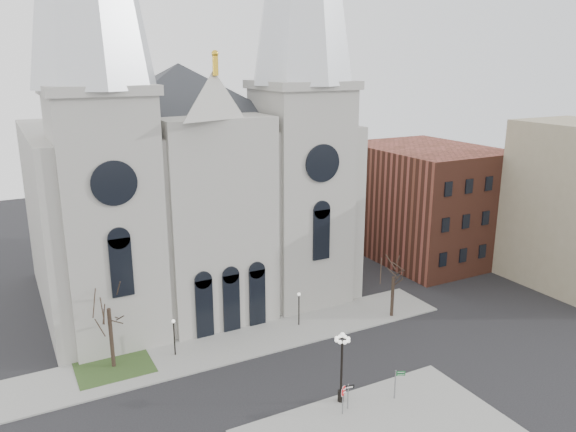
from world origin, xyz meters
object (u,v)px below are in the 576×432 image
stop_sign (343,394)px  globe_lamp (342,359)px  one_way_sign (348,392)px  street_name_sign (396,382)px

stop_sign → globe_lamp: size_ratio=0.41×
globe_lamp → one_way_sign: 2.35m
one_way_sign → street_name_sign: size_ratio=0.85×
stop_sign → one_way_sign: size_ratio=1.14×
street_name_sign → stop_sign: bearing=-159.5°
stop_sign → globe_lamp: 2.42m
stop_sign → street_name_sign: (4.52, -0.23, -0.26)m
stop_sign → one_way_sign: stop_sign is taller
one_way_sign → street_name_sign: street_name_sign is taller
globe_lamp → street_name_sign: (3.77, -1.61, -2.11)m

